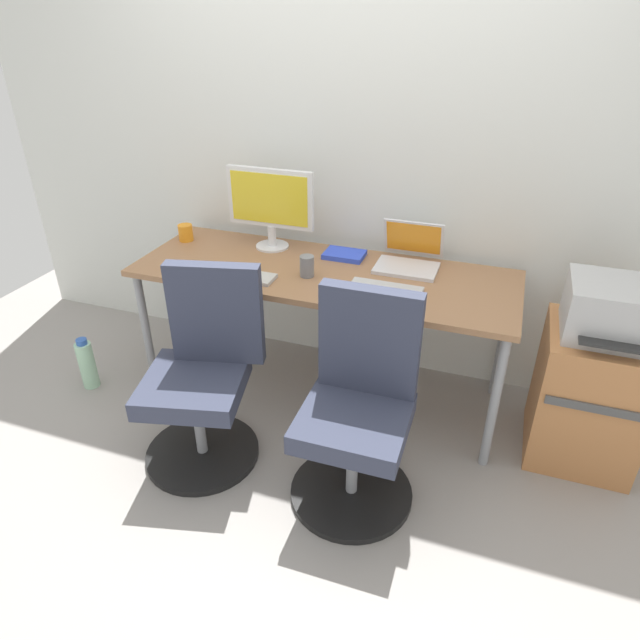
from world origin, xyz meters
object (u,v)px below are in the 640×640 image
(desktop_monitor, at_px, (270,203))
(office_chair_right, at_px, (358,411))
(printer, at_px, (613,310))
(open_laptop, at_px, (409,256))
(side_cabinet, at_px, (588,395))
(coffee_mug, at_px, (186,233))
(water_bottle_on_floor, at_px, (87,364))
(office_chair_left, at_px, (203,377))

(desktop_monitor, bearing_deg, office_chair_right, -48.11)
(office_chair_right, relative_size, printer, 2.35)
(office_chair_right, relative_size, open_laptop, 3.03)
(side_cabinet, distance_m, coffee_mug, 2.24)
(side_cabinet, relative_size, water_bottle_on_floor, 2.13)
(office_chair_right, distance_m, open_laptop, 0.92)
(office_chair_left, relative_size, coffee_mug, 10.22)
(office_chair_left, xyz_separation_m, side_cabinet, (1.68, 0.58, -0.09))
(office_chair_left, relative_size, desktop_monitor, 1.96)
(office_chair_right, relative_size, side_cabinet, 1.43)
(side_cabinet, xyz_separation_m, coffee_mug, (-2.19, 0.18, 0.46))
(side_cabinet, height_order, coffee_mug, coffee_mug)
(printer, xyz_separation_m, water_bottle_on_floor, (-2.58, -0.36, -0.63))
(desktop_monitor, distance_m, coffee_mug, 0.54)
(water_bottle_on_floor, relative_size, open_laptop, 1.00)
(desktop_monitor, bearing_deg, coffee_mug, -172.04)
(printer, distance_m, water_bottle_on_floor, 2.68)
(side_cabinet, bearing_deg, office_chair_left, -160.83)
(printer, height_order, water_bottle_on_floor, printer)
(desktop_monitor, xyz_separation_m, open_laptop, (0.76, 0.01, -0.20))
(printer, bearing_deg, side_cabinet, 90.00)
(side_cabinet, xyz_separation_m, desktop_monitor, (-1.68, 0.25, 0.66))
(office_chair_left, bearing_deg, coffee_mug, 123.75)
(side_cabinet, distance_m, water_bottle_on_floor, 2.61)
(desktop_monitor, bearing_deg, open_laptop, 0.64)
(printer, bearing_deg, open_laptop, 164.44)
(office_chair_left, xyz_separation_m, desktop_monitor, (-0.01, 0.83, 0.57))
(office_chair_right, bearing_deg, printer, 31.65)
(office_chair_left, distance_m, printer, 1.81)
(water_bottle_on_floor, distance_m, desktop_monitor, 1.37)
(desktop_monitor, relative_size, coffee_mug, 5.22)
(desktop_monitor, bearing_deg, printer, -8.42)
(printer, relative_size, water_bottle_on_floor, 1.29)
(office_chair_right, distance_m, printer, 1.16)
(printer, bearing_deg, desktop_monitor, 171.58)
(office_chair_right, xyz_separation_m, coffee_mug, (-1.24, 0.76, 0.36))
(printer, distance_m, coffee_mug, 2.19)
(water_bottle_on_floor, bearing_deg, coffee_mug, 53.63)
(office_chair_right, relative_size, water_bottle_on_floor, 3.03)
(water_bottle_on_floor, relative_size, coffee_mug, 3.37)
(desktop_monitor, xyz_separation_m, coffee_mug, (-0.50, -0.07, -0.20))
(printer, relative_size, open_laptop, 1.29)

